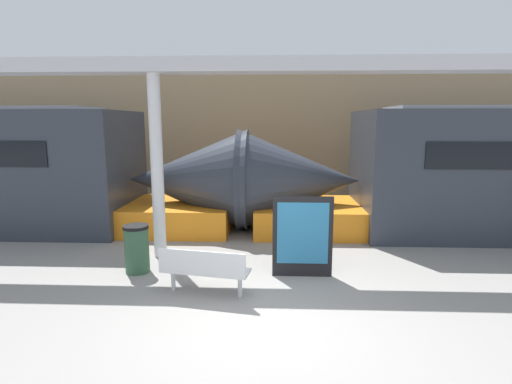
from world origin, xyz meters
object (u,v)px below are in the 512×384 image
at_px(support_column_near, 157,168).
at_px(bench_near, 204,268).
at_px(poster_board, 303,236).
at_px(trash_bin, 137,249).

bearing_deg(support_column_near, bench_near, -56.65).
bearing_deg(support_column_near, poster_board, -19.05).
bearing_deg(poster_board, support_column_near, 160.95).
distance_m(bench_near, trash_bin, 1.76).
bearing_deg(bench_near, poster_board, 39.19).
distance_m(bench_near, poster_board, 1.92).
bearing_deg(poster_board, trash_bin, 178.44).
bearing_deg(trash_bin, bench_near, -34.63).
distance_m(trash_bin, support_column_near, 1.71).
relative_size(trash_bin, support_column_near, 0.24).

